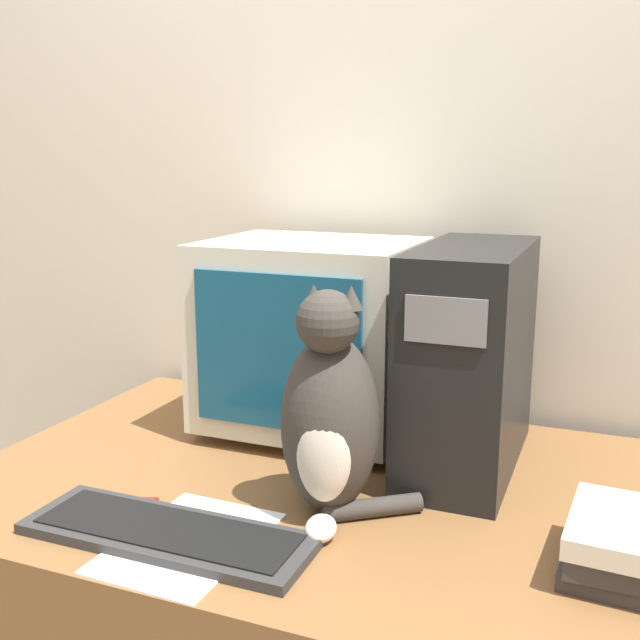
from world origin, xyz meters
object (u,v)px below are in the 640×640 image
object	(u,v)px
keyboard	(168,533)
pen	(115,499)
book_stack	(618,545)
computer_tower	(469,357)
cat	(330,418)
crt_monitor	(312,335)

from	to	relation	value
keyboard	pen	size ratio (longest dim) A/B	3.26
keyboard	book_stack	xyz separation A→B (m)	(0.68, 0.17, 0.04)
computer_tower	cat	bearing A→B (deg)	-120.40
cat	book_stack	bearing A→B (deg)	-16.50
crt_monitor	book_stack	distance (m)	0.78
computer_tower	book_stack	distance (m)	0.47
pen	crt_monitor	bearing A→B (deg)	67.81
crt_monitor	book_stack	size ratio (longest dim) A/B	2.08
crt_monitor	book_stack	bearing A→B (deg)	-30.22
crt_monitor	cat	size ratio (longest dim) A/B	1.10
computer_tower	cat	world-z (taller)	computer_tower
computer_tower	crt_monitor	bearing A→B (deg)	171.70
keyboard	computer_tower	bearing A→B (deg)	51.89
crt_monitor	keyboard	size ratio (longest dim) A/B	0.92
book_stack	keyboard	bearing A→B (deg)	-166.29
keyboard	pen	world-z (taller)	keyboard
computer_tower	keyboard	bearing A→B (deg)	-128.11
crt_monitor	keyboard	world-z (taller)	crt_monitor
keyboard	book_stack	size ratio (longest dim) A/B	2.26
crt_monitor	computer_tower	distance (m)	0.37
pen	keyboard	bearing A→B (deg)	-25.68
keyboard	pen	xyz separation A→B (m)	(-0.16, 0.08, -0.01)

